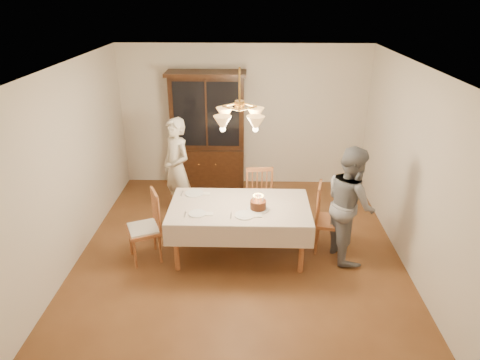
{
  "coord_description": "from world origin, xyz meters",
  "views": [
    {
      "loc": [
        0.15,
        -5.15,
        3.44
      ],
      "look_at": [
        0.0,
        0.2,
        1.05
      ],
      "focal_mm": 32.0,
      "sensor_mm": 36.0,
      "label": 1
    }
  ],
  "objects_px": {
    "china_hutch": "(208,134)",
    "chair_far_side": "(258,196)",
    "dining_table": "(240,211)",
    "elderly_woman": "(177,168)",
    "birthday_cake": "(258,205)"
  },
  "relations": [
    {
      "from": "dining_table",
      "to": "china_hutch",
      "type": "distance_m",
      "value": 2.37
    },
    {
      "from": "chair_far_side",
      "to": "elderly_woman",
      "type": "bearing_deg",
      "value": 171.58
    },
    {
      "from": "chair_far_side",
      "to": "dining_table",
      "type": "bearing_deg",
      "value": -105.37
    },
    {
      "from": "china_hutch",
      "to": "dining_table",
      "type": "bearing_deg",
      "value": -74.19
    },
    {
      "from": "elderly_woman",
      "to": "birthday_cake",
      "type": "relative_size",
      "value": 5.48
    },
    {
      "from": "chair_far_side",
      "to": "china_hutch",
      "type": "bearing_deg",
      "value": 124.63
    },
    {
      "from": "dining_table",
      "to": "china_hutch",
      "type": "bearing_deg",
      "value": 105.81
    },
    {
      "from": "dining_table",
      "to": "chair_far_side",
      "type": "relative_size",
      "value": 1.9
    },
    {
      "from": "elderly_woman",
      "to": "dining_table",
      "type": "bearing_deg",
      "value": -0.34
    },
    {
      "from": "dining_table",
      "to": "china_hutch",
      "type": "relative_size",
      "value": 0.88
    },
    {
      "from": "chair_far_side",
      "to": "birthday_cake",
      "type": "distance_m",
      "value": 1.11
    },
    {
      "from": "chair_far_side",
      "to": "elderly_woman",
      "type": "relative_size",
      "value": 0.61
    },
    {
      "from": "dining_table",
      "to": "china_hutch",
      "type": "xyz_separation_m",
      "value": [
        -0.64,
        2.25,
        0.36
      ]
    },
    {
      "from": "dining_table",
      "to": "birthday_cake",
      "type": "bearing_deg",
      "value": -21.58
    },
    {
      "from": "china_hutch",
      "to": "chair_far_side",
      "type": "xyz_separation_m",
      "value": [
        0.9,
        -1.3,
        -0.6
      ]
    }
  ]
}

